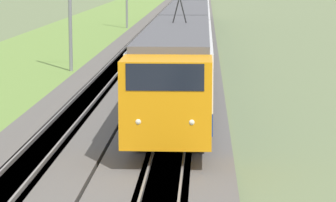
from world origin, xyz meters
TOP-DOWN VIEW (x-y plane):
  - ballast_main at (50.00, 0.00)m, footprint 240.00×4.40m
  - ballast_adjacent at (50.00, -4.52)m, footprint 240.00×4.40m
  - track_main at (50.00, 0.00)m, footprint 240.00×1.57m
  - track_adjacent at (50.00, -4.52)m, footprint 240.00×1.57m
  - grass_verge at (50.00, 5.88)m, footprint 240.00×13.08m
  - passenger_train at (57.40, -4.52)m, footprint 80.72×3.02m
  - catenary_mast_mid at (42.68, 2.71)m, footprint 0.22×2.56m

SIDE VIEW (x-z plane):
  - grass_verge at x=50.00m, z-range 0.00..0.12m
  - ballast_main at x=50.00m, z-range 0.00..0.30m
  - ballast_adjacent at x=50.00m, z-range 0.00..0.30m
  - track_main at x=50.00m, z-range -0.07..0.38m
  - track_adjacent at x=50.00m, z-range -0.07..0.38m
  - passenger_train at x=57.40m, z-range -0.16..4.96m
  - catenary_mast_mid at x=42.68m, z-range 0.14..8.33m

